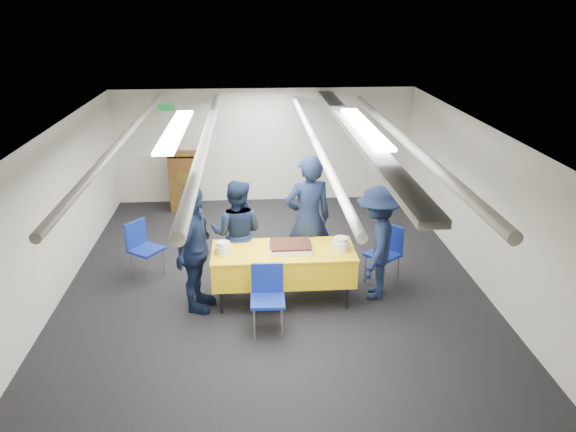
% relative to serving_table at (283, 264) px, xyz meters
% --- Properties ---
extents(ground, '(7.00, 7.00, 0.00)m').
position_rel_serving_table_xyz_m(ground, '(-0.12, 0.73, -0.56)').
color(ground, black).
rests_on(ground, ground).
extents(room_shell, '(6.00, 7.00, 2.30)m').
position_rel_serving_table_xyz_m(room_shell, '(-0.02, 1.14, 1.25)').
color(room_shell, silver).
rests_on(room_shell, ground).
extents(serving_table, '(1.93, 0.83, 0.77)m').
position_rel_serving_table_xyz_m(serving_table, '(0.00, 0.00, 0.00)').
color(serving_table, black).
rests_on(serving_table, ground).
extents(sheet_cake, '(0.57, 0.44, 0.10)m').
position_rel_serving_table_xyz_m(sheet_cake, '(0.10, -0.01, 0.26)').
color(sheet_cake, white).
rests_on(sheet_cake, serving_table).
extents(plate_stack_left, '(0.22, 0.22, 0.16)m').
position_rel_serving_table_xyz_m(plate_stack_left, '(-0.80, -0.05, 0.28)').
color(plate_stack_left, white).
rests_on(plate_stack_left, serving_table).
extents(plate_stack_right, '(0.24, 0.24, 0.18)m').
position_rel_serving_table_xyz_m(plate_stack_right, '(0.77, -0.05, 0.29)').
color(plate_stack_right, white).
rests_on(plate_stack_right, serving_table).
extents(podium, '(0.62, 0.53, 1.25)m').
position_rel_serving_table_xyz_m(podium, '(-1.72, 3.78, 0.05)').
color(podium, brown).
rests_on(podium, ground).
extents(chair_near, '(0.43, 0.43, 0.87)m').
position_rel_serving_table_xyz_m(chair_near, '(-0.24, -0.71, -0.03)').
color(chair_near, gray).
rests_on(chair_near, ground).
extents(chair_right, '(0.59, 0.59, 0.87)m').
position_rel_serving_table_xyz_m(chair_right, '(1.55, 0.48, -0.03)').
color(chair_right, gray).
rests_on(chair_right, ground).
extents(chair_left, '(0.59, 0.59, 0.87)m').
position_rel_serving_table_xyz_m(chair_left, '(-2.06, 0.88, -0.03)').
color(chair_left, gray).
rests_on(chair_left, ground).
extents(sailor_a, '(0.79, 0.60, 1.92)m').
position_rel_serving_table_xyz_m(sailor_a, '(0.40, 0.59, 0.40)').
color(sailor_a, black).
rests_on(sailor_a, ground).
extents(sailor_b, '(0.88, 0.74, 1.60)m').
position_rel_serving_table_xyz_m(sailor_b, '(-0.63, 0.54, 0.24)').
color(sailor_b, black).
rests_on(sailor_b, ground).
extents(sailor_c, '(0.68, 1.09, 1.74)m').
position_rel_serving_table_xyz_m(sailor_c, '(-1.17, -0.14, 0.31)').
color(sailor_c, black).
rests_on(sailor_c, ground).
extents(sailor_d, '(0.91, 1.18, 1.61)m').
position_rel_serving_table_xyz_m(sailor_d, '(1.29, 0.05, 0.25)').
color(sailor_d, black).
rests_on(sailor_d, ground).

